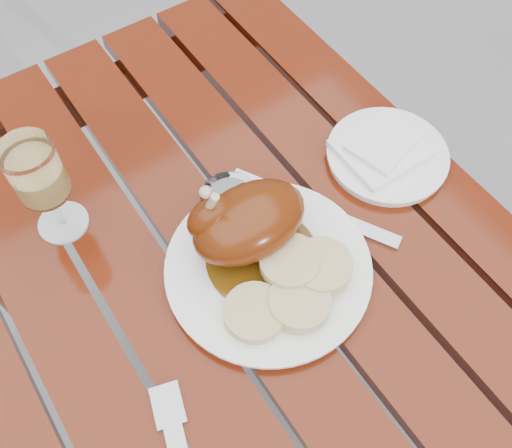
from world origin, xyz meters
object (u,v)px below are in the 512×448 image
(dinner_plate, at_px, (268,269))
(side_plate, at_px, (387,156))
(table, at_px, (254,380))
(wine_glass, at_px, (46,190))
(ashtray, at_px, (230,199))

(dinner_plate, xyz_separation_m, side_plate, (0.27, 0.06, -0.00))
(table, relative_size, side_plate, 6.22)
(wine_glass, relative_size, side_plate, 0.91)
(table, distance_m, dinner_plate, 0.39)
(table, height_order, side_plate, side_plate)
(dinner_plate, height_order, ashtray, ashtray)
(dinner_plate, height_order, side_plate, dinner_plate)
(table, distance_m, wine_glass, 0.55)
(wine_glass, relative_size, ashtray, 1.97)
(ashtray, bearing_deg, dinner_plate, -98.51)
(side_plate, relative_size, ashtray, 2.18)
(wine_glass, distance_m, side_plate, 0.51)
(wine_glass, xyz_separation_m, ashtray, (0.22, -0.11, -0.08))
(dinner_plate, relative_size, ashtray, 3.26)
(side_plate, xyz_separation_m, ashtray, (-0.25, 0.07, 0.00))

